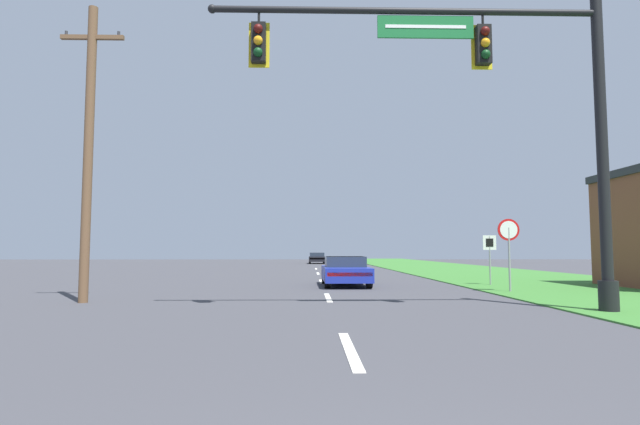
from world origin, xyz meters
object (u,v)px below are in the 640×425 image
signal_mast (505,104)px  far_car (317,258)px  utility_pole_near (88,146)px  car_ahead (345,271)px  stop_sign (509,238)px  route_sign_post (490,248)px

signal_mast → far_car: signal_mast is taller
signal_mast → utility_pole_near: 11.24m
signal_mast → utility_pole_near: bearing=166.9°
car_ahead → stop_sign: stop_sign is taller
signal_mast → stop_sign: signal_mast is taller
signal_mast → route_sign_post: 9.96m
utility_pole_near → route_sign_post: bearing=24.9°
route_sign_post → utility_pole_near: size_ratio=0.24×
car_ahead → utility_pole_near: bearing=-140.0°
signal_mast → stop_sign: (2.27, 5.59, -3.07)m
far_car → route_sign_post: route_sign_post is taller
far_car → route_sign_post: size_ratio=2.28×
route_sign_post → stop_sign: bearing=-99.2°
signal_mast → stop_sign: size_ratio=3.85×
signal_mast → far_car: size_ratio=2.09×
car_ahead → utility_pole_near: utility_pole_near is taller
signal_mast → car_ahead: signal_mast is taller
signal_mast → stop_sign: bearing=67.9°
route_sign_post → utility_pole_near: 15.43m
signal_mast → car_ahead: (-3.17, 9.05, -4.33)m
far_car → route_sign_post: (6.54, -35.15, 0.92)m
signal_mast → route_sign_post: (2.81, 8.93, -3.41)m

